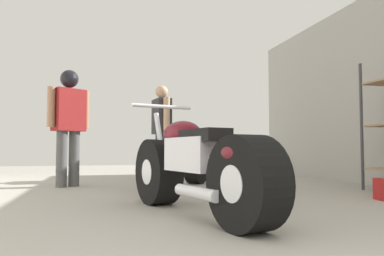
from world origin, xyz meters
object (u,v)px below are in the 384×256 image
(motorcycle_maroon_cruiser, at_px, (196,167))
(motorcycle_black_naked, at_px, (179,163))
(mechanic_with_helmet, at_px, (69,116))
(mechanic_in_blue, at_px, (162,126))

(motorcycle_maroon_cruiser, height_order, motorcycle_black_naked, motorcycle_maroon_cruiser)
(motorcycle_black_naked, bearing_deg, motorcycle_maroon_cruiser, -98.94)
(mechanic_with_helmet, bearing_deg, motorcycle_maroon_cruiser, -67.28)
(motorcycle_maroon_cruiser, xyz_separation_m, mechanic_in_blue, (0.35, 3.64, 0.54))
(motorcycle_black_naked, xyz_separation_m, mechanic_in_blue, (-0.01, 1.38, 0.60))
(motorcycle_maroon_cruiser, height_order, mechanic_with_helmet, mechanic_with_helmet)
(motorcycle_maroon_cruiser, bearing_deg, mechanic_with_helmet, 112.72)
(mechanic_with_helmet, bearing_deg, motorcycle_black_naked, -18.36)
(motorcycle_maroon_cruiser, xyz_separation_m, mechanic_with_helmet, (-1.16, 2.76, 0.61))
(motorcycle_maroon_cruiser, relative_size, motorcycle_black_naked, 1.34)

